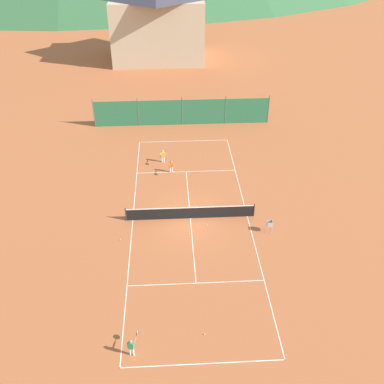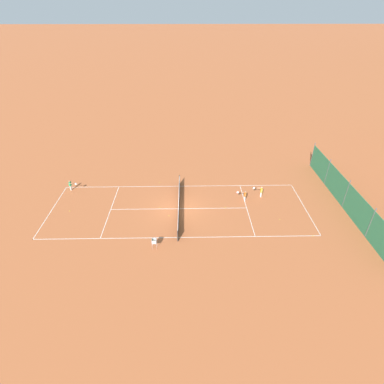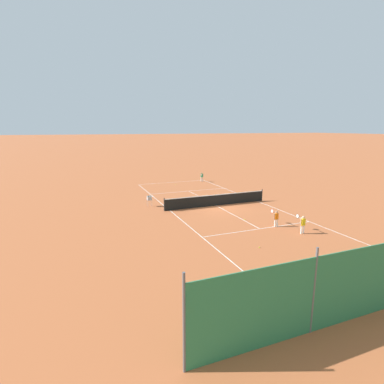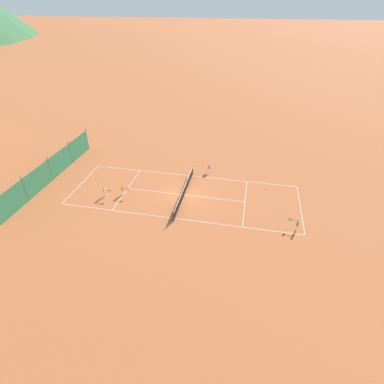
% 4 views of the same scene
% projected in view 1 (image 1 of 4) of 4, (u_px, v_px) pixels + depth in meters
% --- Properties ---
extents(ground_plane, '(600.00, 600.00, 0.00)m').
position_uv_depth(ground_plane, '(190.00, 218.00, 32.05)').
color(ground_plane, '#B25B33').
extents(court_line_markings, '(8.25, 23.85, 0.01)m').
position_uv_depth(court_line_markings, '(190.00, 218.00, 32.04)').
color(court_line_markings, white).
rests_on(court_line_markings, ground).
extents(tennis_net, '(9.18, 0.08, 1.06)m').
position_uv_depth(tennis_net, '(190.00, 213.00, 31.77)').
color(tennis_net, '#2D2D2D').
rests_on(tennis_net, ground).
extents(windscreen_fence_far, '(17.28, 0.08, 2.90)m').
position_uv_depth(windscreen_fence_far, '(182.00, 112.00, 44.16)').
color(windscreen_fence_far, '#2D754C').
rests_on(windscreen_fence_far, ground).
extents(player_far_service, '(0.52, 0.93, 1.13)m').
position_uv_depth(player_far_service, '(132.00, 346.00, 22.29)').
color(player_far_service, white).
rests_on(player_far_service, ground).
extents(player_far_baseline, '(0.41, 0.96, 1.14)m').
position_uv_depth(player_far_baseline, '(163.00, 155.00, 38.28)').
color(player_far_baseline, white).
rests_on(player_far_baseline, ground).
extents(player_near_service, '(0.38, 0.93, 1.08)m').
position_uv_depth(player_near_service, '(171.00, 166.00, 36.89)').
color(player_near_service, white).
rests_on(player_near_service, ground).
extents(tennis_ball_near_corner, '(0.07, 0.07, 0.07)m').
position_uv_depth(tennis_ball_near_corner, '(207.00, 225.00, 31.35)').
color(tennis_ball_near_corner, '#CCE033').
rests_on(tennis_ball_near_corner, ground).
extents(tennis_ball_far_corner, '(0.07, 0.07, 0.07)m').
position_uv_depth(tennis_ball_far_corner, '(186.00, 185.00, 35.65)').
color(tennis_ball_far_corner, '#CCE033').
rests_on(tennis_ball_far_corner, ground).
extents(tennis_ball_alley_left, '(0.07, 0.07, 0.07)m').
position_uv_depth(tennis_ball_alley_left, '(229.00, 143.00, 41.50)').
color(tennis_ball_alley_left, '#CCE033').
rests_on(tennis_ball_alley_left, ground).
extents(tennis_ball_by_net_right, '(0.07, 0.07, 0.07)m').
position_uv_depth(tennis_ball_by_net_right, '(190.00, 234.00, 30.54)').
color(tennis_ball_by_net_right, '#CCE033').
rests_on(tennis_ball_by_net_right, ground).
extents(tennis_ball_mid_court, '(0.07, 0.07, 0.07)m').
position_uv_depth(tennis_ball_mid_court, '(206.00, 155.00, 39.62)').
color(tennis_ball_mid_court, '#CCE033').
rests_on(tennis_ball_mid_court, ground).
extents(tennis_ball_by_net_left, '(0.07, 0.07, 0.07)m').
position_uv_depth(tennis_ball_by_net_left, '(120.00, 240.00, 30.01)').
color(tennis_ball_by_net_left, '#CCE033').
rests_on(tennis_ball_by_net_left, ground).
extents(tennis_ball_alley_right, '(0.07, 0.07, 0.07)m').
position_uv_depth(tennis_ball_alley_right, '(204.00, 334.00, 23.63)').
color(tennis_ball_alley_right, '#CCE033').
rests_on(tennis_ball_alley_right, ground).
extents(ball_hopper, '(0.36, 0.36, 0.89)m').
position_uv_depth(ball_hopper, '(270.00, 224.00, 30.42)').
color(ball_hopper, '#B7B7BC').
rests_on(ball_hopper, ground).
extents(alpine_chalet, '(13.00, 10.00, 11.20)m').
position_uv_depth(alpine_chalet, '(157.00, 15.00, 59.30)').
color(alpine_chalet, '#C6B28E').
rests_on(alpine_chalet, ground).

